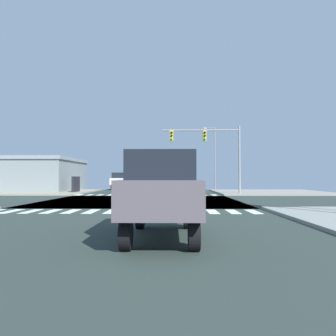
{
  "coord_description": "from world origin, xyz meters",
  "views": [
    {
      "loc": [
        2.3,
        -22.69,
        1.68
      ],
      "look_at": [
        1.79,
        8.86,
        2.65
      ],
      "focal_mm": 33.27,
      "sensor_mm": 36.0,
      "label": 1
    }
  ],
  "objects": [
    {
      "name": "crosswalk_near",
      "position": [
        -0.25,
        -7.3,
        0.0
      ],
      "size": [
        13.5,
        2.0,
        0.01
      ],
      "color": "white",
      "rests_on": "ground"
    },
    {
      "name": "sedan_leading_1",
      "position": [
        -5.0,
        39.72,
        1.12
      ],
      "size": [
        1.8,
        4.3,
        1.88
      ],
      "rotation": [
        0.0,
        0.0,
        3.14
      ],
      "color": "black",
      "rests_on": "ground"
    },
    {
      "name": "bank_building",
      "position": [
        -16.0,
        15.1,
        2.02
      ],
      "size": [
        14.37,
        10.92,
        4.03
      ],
      "color": "gray",
      "rests_on": "ground"
    },
    {
      "name": "pickup_crossing_1",
      "position": [
        -5.0,
        20.15,
        1.29
      ],
      "size": [
        2.0,
        5.1,
        2.35
      ],
      "rotation": [
        0.0,
        0.0,
        3.14
      ],
      "color": "black",
      "rests_on": "ground"
    },
    {
      "name": "street_lamp",
      "position": [
        7.99,
        21.24,
        5.2
      ],
      "size": [
        1.78,
        0.32,
        8.79
      ],
      "color": "gray",
      "rests_on": "ground"
    },
    {
      "name": "ground",
      "position": [
        0.0,
        0.0,
        -0.03
      ],
      "size": [
        90.0,
        90.0,
        0.05
      ],
      "color": "#2B3732"
    },
    {
      "name": "traffic_signal_mast",
      "position": [
        5.86,
        7.66,
        4.99
      ],
      "size": [
        7.62,
        0.55,
        6.71
      ],
      "color": "gray",
      "rests_on": "ground"
    },
    {
      "name": "box_truck_nearside_1",
      "position": [
        -2.0,
        23.71,
        2.56
      ],
      "size": [
        2.4,
        7.2,
        4.85
      ],
      "rotation": [
        0.0,
        0.0,
        3.14
      ],
      "color": "black",
      "rests_on": "ground"
    },
    {
      "name": "sidewalk_corner_nw",
      "position": [
        -13.0,
        12.0,
        0.07
      ],
      "size": [
        12.0,
        12.0,
        0.14
      ],
      "color": "gray",
      "rests_on": "ground"
    },
    {
      "name": "suv_queued_2",
      "position": [
        2.0,
        -13.94,
        1.39
      ],
      "size": [
        1.96,
        4.6,
        2.34
      ],
      "color": "black",
      "rests_on": "ground"
    },
    {
      "name": "sidewalk_corner_ne",
      "position": [
        13.0,
        12.0,
        0.07
      ],
      "size": [
        12.0,
        12.0,
        0.14
      ],
      "color": "gray",
      "rests_on": "ground"
    },
    {
      "name": "crosswalk_far",
      "position": [
        -0.25,
        7.3,
        0.0
      ],
      "size": [
        13.5,
        2.0,
        0.01
      ],
      "color": "white",
      "rests_on": "ground"
    }
  ]
}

